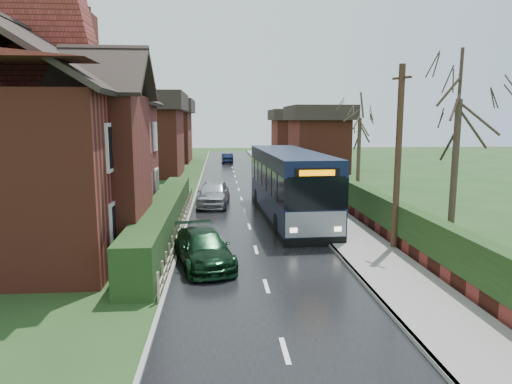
{
  "coord_description": "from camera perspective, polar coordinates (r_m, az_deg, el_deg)",
  "views": [
    {
      "loc": [
        -1.4,
        -15.37,
        5.08
      ],
      "look_at": [
        0.27,
        5.39,
        1.8
      ],
      "focal_mm": 32.0,
      "sensor_mm": 36.0,
      "label": 1
    }
  ],
  "objects": [
    {
      "name": "brick_house",
      "position": [
        21.45,
        -24.76,
        6.25
      ],
      "size": [
        9.3,
        14.6,
        10.3
      ],
      "color": "maroon",
      "rests_on": "ground"
    },
    {
      "name": "picket_fence",
      "position": [
        20.96,
        -9.3,
        -3.93
      ],
      "size": [
        0.1,
        16.0,
        0.9
      ],
      "primitive_type": null,
      "color": "tan",
      "rests_on": "ground"
    },
    {
      "name": "ground",
      "position": [
        16.25,
        0.57,
        -9.27
      ],
      "size": [
        140.0,
        140.0,
        0.0
      ],
      "primitive_type": "plane",
      "color": "#2E4E21",
      "rests_on": "ground"
    },
    {
      "name": "pavement",
      "position": [
        26.47,
        7.81,
        -2.05
      ],
      "size": [
        2.5,
        100.0,
        0.14
      ],
      "primitive_type": "cube",
      "color": "slate",
      "rests_on": "ground"
    },
    {
      "name": "telegraph_pole",
      "position": [
        18.36,
        17.33,
        3.99
      ],
      "size": [
        0.43,
        0.88,
        7.16
      ],
      "rotation": [
        0.0,
        0.0,
        0.4
      ],
      "color": "#312015",
      "rests_on": "ground"
    },
    {
      "name": "car_silver",
      "position": [
        27.4,
        -5.31,
        -0.16
      ],
      "size": [
        2.15,
        4.59,
        1.52
      ],
      "primitive_type": "imported",
      "rotation": [
        0.0,
        0.0,
        -0.08
      ],
      "color": "silver",
      "rests_on": "ground"
    },
    {
      "name": "road",
      "position": [
        25.91,
        -1.42,
        -2.34
      ],
      "size": [
        6.0,
        100.0,
        0.02
      ],
      "primitive_type": "cube",
      "color": "black",
      "rests_on": "ground"
    },
    {
      "name": "bus",
      "position": [
        23.85,
        4.13,
        0.86
      ],
      "size": [
        3.11,
        11.62,
        3.5
      ],
      "rotation": [
        0.0,
        0.0,
        0.04
      ],
      "color": "black",
      "rests_on": "ground"
    },
    {
      "name": "kerb_right",
      "position": [
        26.24,
        5.25,
        -2.1
      ],
      "size": [
        0.12,
        100.0,
        0.14
      ],
      "primitive_type": "cube",
      "color": "gray",
      "rests_on": "ground"
    },
    {
      "name": "bus_stop_sign",
      "position": [
        19.35,
        9.21,
        -0.67
      ],
      "size": [
        0.22,
        0.42,
        2.86
      ],
      "rotation": [
        0.0,
        0.0,
        -0.38
      ],
      "color": "slate",
      "rests_on": "ground"
    },
    {
      "name": "right_wall_hedge",
      "position": [
        26.68,
        11.11,
        0.03
      ],
      "size": [
        0.6,
        50.0,
        1.8
      ],
      "color": "maroon",
      "rests_on": "ground"
    },
    {
      "name": "kerb_left",
      "position": [
        25.91,
        -8.17,
        -2.34
      ],
      "size": [
        0.12,
        100.0,
        0.1
      ],
      "primitive_type": "cube",
      "color": "gray",
      "rests_on": "ground"
    },
    {
      "name": "car_distant",
      "position": [
        54.68,
        -3.63,
        4.23
      ],
      "size": [
        1.4,
        3.68,
        1.2
      ],
      "primitive_type": "imported",
      "rotation": [
        0.0,
        0.0,
        3.18
      ],
      "color": "black",
      "rests_on": "ground"
    },
    {
      "name": "front_hedge",
      "position": [
        20.96,
        -11.37,
        -3.01
      ],
      "size": [
        1.2,
        16.0,
        1.6
      ],
      "primitive_type": "cube",
      "color": "black",
      "rests_on": "ground"
    },
    {
      "name": "car_green",
      "position": [
        16.34,
        -6.61,
        -6.99
      ],
      "size": [
        2.59,
        4.47,
        1.22
      ],
      "primitive_type": "imported",
      "rotation": [
        0.0,
        0.0,
        0.22
      ],
      "color": "black",
      "rests_on": "ground"
    },
    {
      "name": "tree_house_side",
      "position": [
        29.09,
        -19.05,
        13.12
      ],
      "size": [
        4.38,
        4.38,
        9.96
      ],
      "color": "#32281E",
      "rests_on": "ground"
    },
    {
      "name": "tree_right_far",
      "position": [
        34.97,
        12.88,
        9.61
      ],
      "size": [
        3.89,
        3.89,
        7.52
      ],
      "color": "#392C21",
      "rests_on": "ground"
    },
    {
      "name": "tree_right_near",
      "position": [
        21.54,
        24.14,
        11.64
      ],
      "size": [
        3.95,
        3.95,
        8.54
      ],
      "color": "#372920",
      "rests_on": "ground"
    }
  ]
}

